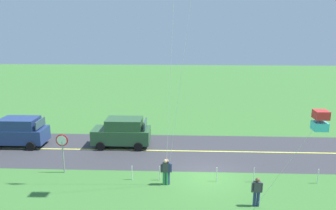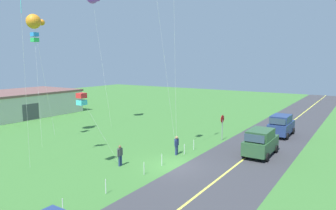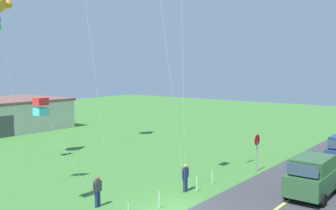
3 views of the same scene
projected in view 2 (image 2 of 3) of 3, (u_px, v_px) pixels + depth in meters
ground_plane at (173, 166)px, 23.53m from camera, size 120.00×120.00×0.10m
asphalt_road at (222, 176)px, 21.37m from camera, size 120.00×7.00×0.00m
road_centre_stripe at (222, 176)px, 21.37m from camera, size 120.00×0.16×0.00m
car_suv_foreground at (261, 142)px, 25.89m from camera, size 4.40×2.12×2.24m
car_parked_east_near at (281, 125)px, 32.73m from camera, size 4.40×2.12×2.24m
stop_sign at (222, 123)px, 30.73m from camera, size 0.76×0.08×2.56m
person_adult_near at (177, 145)px, 26.16m from camera, size 0.58×0.22×1.60m
person_adult_companion at (177, 145)px, 26.07m from camera, size 0.58×0.22×1.60m
person_child_watcher at (120, 155)px, 23.31m from camera, size 0.58×0.22×1.60m
kite_yellow_high at (82, 99)px, 22.07m from camera, size 2.22×2.09×5.62m
kite_pink_drift at (35, 37)px, 28.64m from camera, size 1.10×1.64×10.51m
kite_cyan_top at (34, 22)px, 29.76m from camera, size 2.60×1.40×12.36m
warehouse_distant at (10, 104)px, 44.08m from camera, size 18.36×10.20×3.50m
fence_post_0 at (63, 207)px, 15.87m from camera, size 0.05×0.05×0.90m
fence_post_1 at (106, 186)px, 18.45m from camera, size 0.05×0.05×0.90m
fence_post_2 at (144, 168)px, 21.57m from camera, size 0.05×0.05×0.90m
fence_post_3 at (162, 160)px, 23.41m from camera, size 0.05×0.05×0.90m
fence_post_4 at (184, 149)px, 26.25m from camera, size 0.05×0.05×0.90m
fence_post_5 at (194, 145)px, 27.64m from camera, size 0.05×0.05×0.90m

